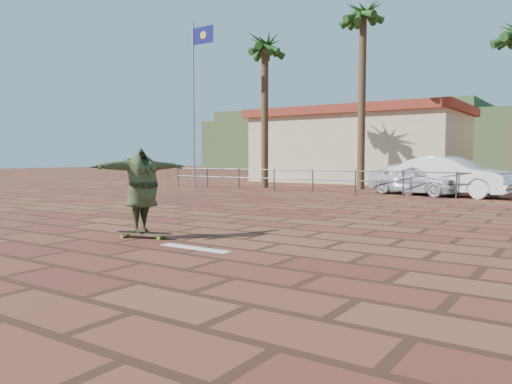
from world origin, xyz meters
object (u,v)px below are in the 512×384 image
skateboarder (142,190)px  car_silver (416,178)px  car_white (451,176)px  longboard (143,233)px

skateboarder → car_silver: size_ratio=0.49×
skateboarder → car_white: skateboarder is taller
skateboarder → car_silver: 13.99m
skateboarder → car_white: bearing=4.3°
longboard → car_white: bearing=61.9°
longboard → car_silver: (1.02, 13.95, 0.59)m
car_silver → car_white: (1.38, 0.00, 0.10)m
skateboarder → car_white: 14.15m
car_silver → longboard: bearing=-167.1°
car_white → skateboarder: bearing=-178.6°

